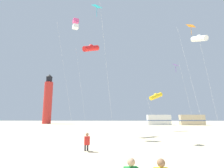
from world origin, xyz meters
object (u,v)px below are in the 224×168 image
object	(u,v)px
kite_diamond_orange	(191,31)
kite_diamond_cyan	(98,12)
kite_flyer_standing	(87,142)
kite_tube_scarlet	(91,48)
rv_van_tan	(192,120)
kite_diamond_violet	(176,68)
rv_van_white	(159,120)
kite_tube_white	(199,38)
kite_tube_gold	(156,96)
lighthouse_distant	(48,100)
kite_box_rainbow	(76,24)

from	to	relation	value
kite_diamond_orange	kite_diamond_cyan	distance (m)	11.42
kite_flyer_standing	kite_tube_scarlet	world-z (taller)	kite_tube_scarlet
kite_diamond_orange	rv_van_tan	bearing A→B (deg)	69.38
kite_tube_scarlet	kite_diamond_violet	world-z (taller)	kite_tube_scarlet
kite_tube_scarlet	rv_van_white	world-z (taller)	kite_tube_scarlet
kite_diamond_violet	rv_van_white	bearing A→B (deg)	85.32
kite_tube_white	rv_van_white	distance (m)	31.90
kite_flyer_standing	kite_tube_gold	bearing A→B (deg)	-129.54
kite_flyer_standing	rv_van_tan	bearing A→B (deg)	-134.38
kite_diamond_cyan	rv_van_tan	bearing A→B (deg)	56.64
kite_diamond_violet	kite_diamond_cyan	world-z (taller)	kite_diamond_cyan
kite_tube_gold	lighthouse_distant	world-z (taller)	lighthouse_distant
kite_diamond_orange	kite_flyer_standing	bearing A→B (deg)	-141.99
rv_van_white	lighthouse_distant	bearing A→B (deg)	165.58
kite_flyer_standing	kite_diamond_orange	world-z (taller)	kite_diamond_orange
kite_flyer_standing	kite_diamond_cyan	bearing A→B (deg)	-104.10
kite_diamond_cyan	kite_tube_gold	bearing A→B (deg)	56.91
kite_tube_white	kite_diamond_violet	bearing A→B (deg)	96.77
kite_diamond_orange	kite_diamond_cyan	xyz separation A→B (m)	(-10.88, -3.42, 0.50)
kite_tube_scarlet	kite_box_rainbow	bearing A→B (deg)	-114.83
kite_flyer_standing	lighthouse_distant	bearing A→B (deg)	-80.32
kite_flyer_standing	kite_tube_white	xyz separation A→B (m)	(12.42, 9.90, 11.42)
kite_tube_gold	rv_van_tan	xyz separation A→B (m)	(14.04, 21.18, -4.18)
kite_flyer_standing	kite_tube_white	bearing A→B (deg)	-156.04
kite_flyer_standing	kite_diamond_orange	bearing A→B (deg)	-156.59
kite_tube_white	kite_tube_scarlet	world-z (taller)	kite_tube_white
kite_tube_white	lighthouse_distant	world-z (taller)	lighthouse_distant
kite_diamond_orange	kite_tube_gold	xyz separation A→B (m)	(-2.54, 9.38, -6.80)
kite_tube_gold	kite_diamond_violet	world-z (taller)	kite_diamond_violet
kite_flyer_standing	lighthouse_distant	size ratio (longest dim) A/B	0.07
kite_box_rainbow	rv_van_white	xyz separation A→B (m)	(16.36, 32.84, -11.34)
kite_tube_white	rv_van_white	xyz separation A→B (m)	(1.09, 30.06, -10.64)
lighthouse_distant	kite_tube_white	bearing A→B (deg)	-48.16
kite_flyer_standing	kite_diamond_cyan	world-z (taller)	kite_diamond_cyan
kite_diamond_violet	kite_tube_white	bearing A→B (deg)	-83.23
kite_diamond_orange	rv_van_white	size ratio (longest dim) A/B	2.04
kite_tube_gold	rv_van_tan	size ratio (longest dim) A/B	0.95
kite_tube_scarlet	kite_diamond_violet	size ratio (longest dim) A/B	1.08
kite_tube_gold	lighthouse_distant	distance (m)	42.50
kite_tube_white	kite_tube_scarlet	xyz separation A→B (m)	(-13.87, 0.22, -1.04)
kite_flyer_standing	rv_van_white	size ratio (longest dim) A/B	0.18
lighthouse_distant	rv_van_tan	bearing A→B (deg)	-11.45
kite_diamond_orange	kite_tube_scarlet	distance (m)	12.48
lighthouse_distant	rv_van_white	xyz separation A→B (m)	(35.15, -7.98, -6.45)
kite_diamond_orange	rv_van_tan	xyz separation A→B (m)	(11.50, 30.57, -10.98)
kite_diamond_orange	kite_tube_white	world-z (taller)	kite_diamond_orange
kite_box_rainbow	lighthouse_distant	distance (m)	45.20
kite_diamond_cyan	kite_tube_scarlet	bearing A→B (deg)	105.52
kite_diamond_orange	kite_tube_scarlet	size ratio (longest dim) A/B	1.13
kite_tube_white	kite_flyer_standing	bearing A→B (deg)	-141.43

